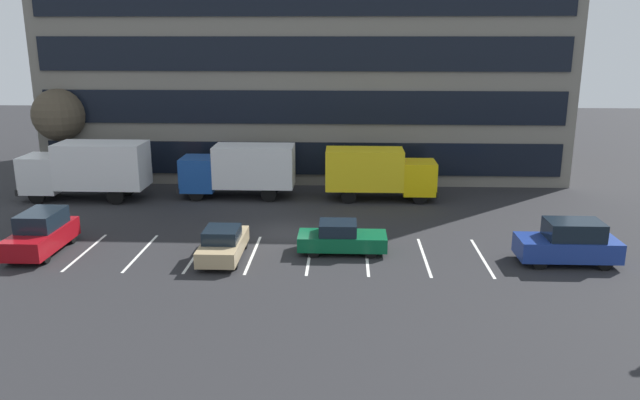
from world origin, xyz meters
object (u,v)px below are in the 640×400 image
(bare_tree, at_px, (59,115))
(box_truck_blue, at_px, (240,168))
(sedan_forest, at_px, (341,238))
(suv_maroon, at_px, (42,233))
(box_truck_yellow_all, at_px, (378,172))
(box_truck_white, at_px, (87,168))
(suv_navy, at_px, (569,243))
(sedan_tan, at_px, (223,244))

(bare_tree, bearing_deg, box_truck_blue, -13.07)
(box_truck_blue, height_order, sedan_forest, box_truck_blue)
(box_truck_blue, relative_size, suv_maroon, 1.65)
(box_truck_yellow_all, relative_size, bare_tree, 1.06)
(box_truck_yellow_all, xyz_separation_m, box_truck_white, (-18.86, -0.71, 0.24))
(suv_navy, relative_size, bare_tree, 0.68)
(suv_navy, relative_size, sedan_tan, 1.05)
(suv_navy, height_order, bare_tree, bare_tree)
(box_truck_white, bearing_deg, suv_navy, -21.06)
(box_truck_blue, xyz_separation_m, suv_navy, (17.47, -11.45, -0.95))
(box_truck_white, bearing_deg, box_truck_yellow_all, 2.17)
(box_truck_white, xyz_separation_m, bare_tree, (-3.38, 4.01, 2.88))
(box_truck_blue, relative_size, sedan_tan, 1.71)
(sedan_forest, distance_m, sedan_tan, 5.79)
(box_truck_white, distance_m, suv_maroon, 10.26)
(box_truck_yellow_all, height_order, sedan_forest, box_truck_yellow_all)
(box_truck_blue, bearing_deg, box_truck_yellow_all, -1.46)
(box_truck_yellow_all, xyz_separation_m, sedan_forest, (-2.30, -10.16, -1.14))
(box_truck_yellow_all, relative_size, suv_maroon, 1.58)
(suv_maroon, xyz_separation_m, bare_tree, (-5.14, 14.06, 4.00))
(suv_navy, bearing_deg, box_truck_white, 158.94)
(box_truck_white, distance_m, suv_navy, 29.25)
(box_truck_yellow_all, distance_m, suv_navy, 14.05)
(box_truck_yellow_all, height_order, suv_maroon, box_truck_yellow_all)
(box_truck_yellow_all, bearing_deg, box_truck_white, -177.83)
(box_truck_white, xyz_separation_m, sedan_forest, (16.56, -9.44, -1.38))
(sedan_forest, height_order, sedan_tan, sedan_tan)
(box_truck_yellow_all, xyz_separation_m, box_truck_blue, (-9.05, 0.23, 0.08))
(box_truck_blue, bearing_deg, bare_tree, 166.93)
(sedan_tan, bearing_deg, bare_tree, 134.43)
(sedan_tan, bearing_deg, box_truck_white, 135.90)
(box_truck_yellow_all, bearing_deg, box_truck_blue, 178.54)
(sedan_forest, xyz_separation_m, bare_tree, (-19.94, 13.45, 4.25))
(suv_navy, height_order, sedan_tan, suv_navy)
(box_truck_blue, distance_m, suv_navy, 20.91)
(suv_maroon, bearing_deg, box_truck_yellow_all, 32.18)
(sedan_forest, bearing_deg, box_truck_yellow_all, 77.23)
(box_truck_white, relative_size, suv_maroon, 1.78)
(suv_navy, xyz_separation_m, sedan_tan, (-16.40, -0.03, -0.27))
(suv_maroon, height_order, bare_tree, bare_tree)
(box_truck_blue, bearing_deg, suv_navy, -33.24)
(sedan_forest, distance_m, bare_tree, 24.43)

